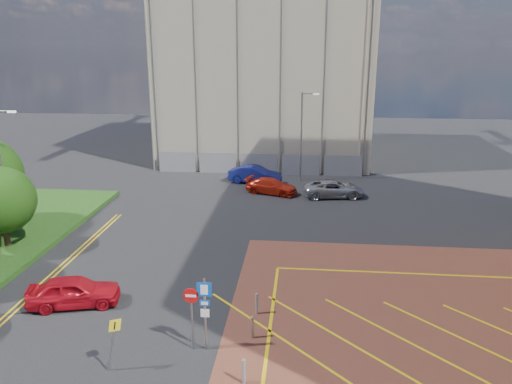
# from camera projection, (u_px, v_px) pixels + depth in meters

# --- Properties ---
(ground) EXTENTS (140.00, 140.00, 0.00)m
(ground) POSITION_uv_depth(u_px,v_px,m) (189.00, 363.00, 19.61)
(ground) COLOR black
(ground) RESTS_ON ground
(tree_c) EXTENTS (4.00, 4.00, 4.90)m
(tree_c) POSITION_uv_depth(u_px,v_px,m) (1.00, 200.00, 29.49)
(tree_c) COLOR #3D2B1C
(tree_c) RESTS_ON grass_bed
(lamp_left_far) EXTENTS (1.53, 0.16, 8.00)m
(lamp_left_far) POSITION_uv_depth(u_px,v_px,m) (2.00, 168.00, 31.07)
(lamp_left_far) COLOR #9EA0A8
(lamp_left_far) RESTS_ON grass_bed
(lamp_back) EXTENTS (1.53, 0.16, 8.00)m
(lamp_back) POSITION_uv_depth(u_px,v_px,m) (302.00, 133.00, 44.69)
(lamp_back) COLOR #9EA0A8
(lamp_back) RESTS_ON ground
(sign_cluster) EXTENTS (1.17, 0.12, 3.20)m
(sign_cluster) POSITION_uv_depth(u_px,v_px,m) (200.00, 307.00, 19.96)
(sign_cluster) COLOR #9EA0A8
(sign_cluster) RESTS_ON ground
(warning_sign) EXTENTS (0.69, 0.40, 2.25)m
(warning_sign) POSITION_uv_depth(u_px,v_px,m) (113.00, 338.00, 18.76)
(warning_sign) COLOR #9EA0A8
(warning_sign) RESTS_ON ground
(construction_building) EXTENTS (21.20, 19.20, 22.00)m
(construction_building) POSITION_uv_depth(u_px,v_px,m) (267.00, 54.00, 54.63)
(construction_building) COLOR #B7AC96
(construction_building) RESTS_ON ground
(construction_fence) EXTENTS (21.60, 0.06, 2.00)m
(construction_fence) POSITION_uv_depth(u_px,v_px,m) (269.00, 164.00, 47.85)
(construction_fence) COLOR gray
(construction_fence) RESTS_ON ground
(car_red_left) EXTENTS (4.59, 2.76, 1.46)m
(car_red_left) POSITION_uv_depth(u_px,v_px,m) (74.00, 291.00, 23.80)
(car_red_left) COLOR red
(car_red_left) RESTS_ON ground
(car_blue_back) EXTENTS (4.94, 2.58, 1.55)m
(car_blue_back) POSITION_uv_depth(u_px,v_px,m) (255.00, 175.00, 44.85)
(car_blue_back) COLOR navy
(car_blue_back) RESTS_ON ground
(car_red_back) EXTENTS (4.72, 3.06, 1.27)m
(car_red_back) POSITION_uv_depth(u_px,v_px,m) (272.00, 186.00, 41.72)
(car_red_back) COLOR red
(car_red_back) RESTS_ON ground
(car_silver_back) EXTENTS (5.18, 2.93, 1.36)m
(car_silver_back) POSITION_uv_depth(u_px,v_px,m) (333.00, 189.00, 40.81)
(car_silver_back) COLOR #9C9CA2
(car_silver_back) RESTS_ON ground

